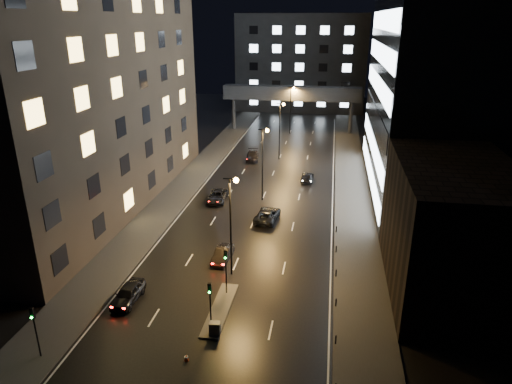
% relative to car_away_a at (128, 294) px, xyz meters
% --- Properties ---
extents(ground, '(160.00, 160.00, 0.00)m').
position_rel_car_away_a_xyz_m(ground, '(8.12, 38.03, -0.77)').
color(ground, black).
rests_on(ground, ground).
extents(sidewalk_left, '(5.00, 110.00, 0.15)m').
position_rel_car_away_a_xyz_m(sidewalk_left, '(-4.38, 33.03, -0.70)').
color(sidewalk_left, '#383533').
rests_on(sidewalk_left, ground).
extents(sidewalk_right, '(5.00, 110.00, 0.15)m').
position_rel_car_away_a_xyz_m(sidewalk_right, '(20.62, 33.03, -0.70)').
color(sidewalk_right, '#383533').
rests_on(sidewalk_right, ground).
extents(building_left, '(15.00, 48.00, 40.00)m').
position_rel_car_away_a_xyz_m(building_left, '(-14.38, 22.03, 19.23)').
color(building_left, '#2D2319').
rests_on(building_left, ground).
extents(building_right_low, '(10.00, 18.00, 12.00)m').
position_rel_car_away_a_xyz_m(building_right_low, '(28.12, 7.03, 5.23)').
color(building_right_low, black).
rests_on(building_right_low, ground).
extents(building_right_glass, '(20.00, 36.00, 45.00)m').
position_rel_car_away_a_xyz_m(building_right_glass, '(33.12, 34.03, 21.73)').
color(building_right_glass, black).
rests_on(building_right_glass, ground).
extents(building_far, '(34.00, 14.00, 25.00)m').
position_rel_car_away_a_xyz_m(building_far, '(8.12, 96.03, 11.73)').
color(building_far, '#333335').
rests_on(building_far, ground).
extents(skybridge, '(30.00, 3.00, 10.00)m').
position_rel_car_away_a_xyz_m(skybridge, '(8.12, 68.03, 7.57)').
color(skybridge, '#333335').
rests_on(skybridge, ground).
extents(median_island, '(1.60, 8.00, 0.15)m').
position_rel_car_away_a_xyz_m(median_island, '(8.42, 0.03, -0.70)').
color(median_island, '#383533').
rests_on(median_island, ground).
extents(traffic_signal_near, '(0.28, 0.34, 4.40)m').
position_rel_car_away_a_xyz_m(traffic_signal_near, '(8.42, 2.53, 2.32)').
color(traffic_signal_near, black).
rests_on(traffic_signal_near, median_island).
extents(traffic_signal_far, '(0.28, 0.34, 4.40)m').
position_rel_car_away_a_xyz_m(traffic_signal_far, '(8.42, -2.97, 2.32)').
color(traffic_signal_far, black).
rests_on(traffic_signal_far, median_island).
extents(traffic_signal_corner, '(0.28, 0.34, 4.40)m').
position_rel_car_away_a_xyz_m(traffic_signal_corner, '(-3.38, -7.97, 2.17)').
color(traffic_signal_corner, black).
rests_on(traffic_signal_corner, ground).
extents(bollard_row, '(0.12, 25.12, 0.90)m').
position_rel_car_away_a_xyz_m(bollard_row, '(18.32, 4.53, -0.32)').
color(bollard_row, black).
rests_on(bollard_row, ground).
extents(streetlight_near, '(1.45, 0.50, 10.15)m').
position_rel_car_away_a_xyz_m(streetlight_near, '(8.28, 6.03, 5.73)').
color(streetlight_near, black).
rests_on(streetlight_near, ground).
extents(streetlight_mid_a, '(1.45, 0.50, 10.15)m').
position_rel_car_away_a_xyz_m(streetlight_mid_a, '(8.28, 26.03, 5.73)').
color(streetlight_mid_a, black).
rests_on(streetlight_mid_a, ground).
extents(streetlight_mid_b, '(1.45, 0.50, 10.15)m').
position_rel_car_away_a_xyz_m(streetlight_mid_b, '(8.28, 46.03, 5.73)').
color(streetlight_mid_b, black).
rests_on(streetlight_mid_b, ground).
extents(streetlight_far, '(1.45, 0.50, 10.15)m').
position_rel_car_away_a_xyz_m(streetlight_far, '(8.28, 66.03, 5.73)').
color(streetlight_far, black).
rests_on(streetlight_far, ground).
extents(car_away_a, '(1.93, 4.58, 1.55)m').
position_rel_car_away_a_xyz_m(car_away_a, '(0.00, 0.00, 0.00)').
color(car_away_a, black).
rests_on(car_away_a, ground).
extents(car_away_b, '(1.73, 4.29, 1.39)m').
position_rel_car_away_a_xyz_m(car_away_b, '(6.62, 8.57, -0.08)').
color(car_away_b, black).
rests_on(car_away_b, ground).
extents(car_away_c, '(2.65, 5.26, 1.43)m').
position_rel_car_away_a_xyz_m(car_away_c, '(2.02, 24.63, -0.06)').
color(car_away_c, black).
rests_on(car_away_c, ground).
extents(car_away_d, '(2.79, 5.50, 1.53)m').
position_rel_car_away_a_xyz_m(car_away_d, '(3.47, 44.77, -0.01)').
color(car_away_d, black).
rests_on(car_away_d, ground).
extents(car_toward_a, '(3.08, 5.72, 1.52)m').
position_rel_car_away_a_xyz_m(car_toward_a, '(9.80, 19.39, -0.01)').
color(car_toward_a, black).
rests_on(car_toward_a, ground).
extents(car_toward_b, '(1.92, 4.57, 1.32)m').
position_rel_car_away_a_xyz_m(car_toward_b, '(13.83, 35.11, -0.11)').
color(car_toward_b, black).
rests_on(car_toward_b, ground).
extents(utility_cabinet, '(0.92, 0.67, 1.13)m').
position_rel_car_away_a_xyz_m(utility_cabinet, '(8.82, -3.41, -0.06)').
color(utility_cabinet, '#4F4F52').
rests_on(utility_cabinet, median_island).
extents(cone_a, '(0.47, 0.47, 0.54)m').
position_rel_car_away_a_xyz_m(cone_a, '(7.43, -6.49, -0.50)').
color(cone_a, '#FF420D').
rests_on(cone_a, ground).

